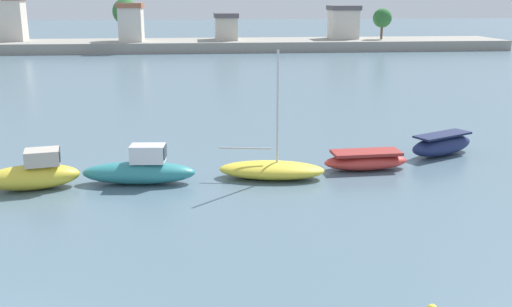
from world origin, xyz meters
TOP-DOWN VIEW (x-y plane):
  - moored_boat_2 at (-1.66, 12.49)m, footprint 4.15×2.24m
  - moored_boat_3 at (2.77, 12.81)m, footprint 5.04×1.87m
  - moored_boat_4 at (8.59, 13.01)m, footprint 4.99×2.61m
  - moored_boat_5 at (13.20, 13.95)m, footprint 4.11×1.70m
  - moored_boat_6 at (17.79, 16.03)m, footprint 4.23×2.98m
  - distant_shoreline at (0.60, 78.17)m, footprint 104.77×11.07m

SIDE VIEW (x-z plane):
  - moored_boat_4 at x=8.59m, z-range -2.46..3.27m
  - moored_boat_5 at x=13.20m, z-range -0.02..0.87m
  - moored_boat_6 at x=17.79m, z-range -0.02..1.11m
  - moored_boat_3 at x=2.77m, z-range -0.27..1.46m
  - moored_boat_2 at x=-1.66m, z-range -0.20..1.50m
  - distant_shoreline at x=0.60m, z-range -2.50..5.59m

